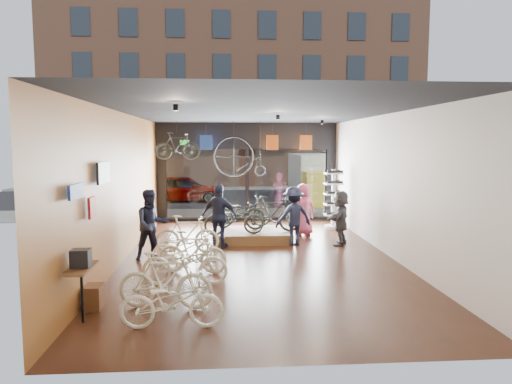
{
  "coord_description": "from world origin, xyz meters",
  "views": [
    {
      "loc": [
        -0.89,
        -11.83,
        2.99
      ],
      "look_at": [
        0.03,
        1.4,
        1.6
      ],
      "focal_mm": 32.0,
      "sensor_mm": 36.0,
      "label": 1
    }
  ],
  "objects": [
    {
      "name": "floor_bike_4",
      "position": [
        -1.89,
        -0.64,
        0.42
      ],
      "size": [
        1.65,
        0.72,
        0.84
      ],
      "primitive_type": "imported",
      "rotation": [
        0.0,
        0.0,
        1.68
      ],
      "color": "silver",
      "rests_on": "ground_plane"
    },
    {
      "name": "floor_bike_3",
      "position": [
        -1.64,
        -1.37,
        0.49
      ],
      "size": [
        1.71,
        0.83,
        0.99
      ],
      "primitive_type": "imported",
      "rotation": [
        0.0,
        0.0,
        1.34
      ],
      "color": "silver",
      "rests_on": "ground_plane"
    },
    {
      "name": "ground_plane",
      "position": [
        0.0,
        0.0,
        -0.02
      ],
      "size": [
        7.0,
        12.0,
        0.04
      ],
      "primitive_type": "cube",
      "color": "black",
      "rests_on": "ground"
    },
    {
      "name": "exit_sign",
      "position": [
        -2.4,
        5.88,
        3.05
      ],
      "size": [
        0.35,
        0.06,
        0.18
      ],
      "primitive_type": "cube",
      "color": "#198C26",
      "rests_on": "storefront"
    },
    {
      "name": "display_bike_mid",
      "position": [
        0.58,
        2.1,
        0.84
      ],
      "size": [
        1.87,
        1.09,
        1.09
      ],
      "primitive_type": "imported",
      "rotation": [
        0.0,
        0.0,
        1.23
      ],
      "color": "black",
      "rests_on": "display_platform"
    },
    {
      "name": "street_road",
      "position": [
        0.0,
        15.0,
        -0.01
      ],
      "size": [
        30.0,
        18.0,
        0.02
      ],
      "primitive_type": "cube",
      "color": "black",
      "rests_on": "ground"
    },
    {
      "name": "street_car",
      "position": [
        -3.0,
        12.0,
        0.69
      ],
      "size": [
        4.04,
        1.62,
        1.38
      ],
      "primitive_type": "imported",
      "rotation": [
        0.0,
        0.0,
        1.57
      ],
      "color": "gray",
      "rests_on": "street_road"
    },
    {
      "name": "display_bike_right",
      "position": [
        -0.3,
        2.81,
        0.79
      ],
      "size": [
        1.97,
        0.99,
        0.99
      ],
      "primitive_type": "imported",
      "rotation": [
        0.0,
        0.0,
        1.76
      ],
      "color": "black",
      "rests_on": "display_platform"
    },
    {
      "name": "ceiling",
      "position": [
        0.0,
        0.0,
        3.82
      ],
      "size": [
        7.0,
        12.0,
        0.04
      ],
      "primitive_type": "cube",
      "color": "black",
      "rests_on": "ground"
    },
    {
      "name": "wall_merch",
      "position": [
        -3.38,
        -3.5,
        1.3
      ],
      "size": [
        0.4,
        2.4,
        2.6
      ],
      "primitive_type": null,
      "color": "navy",
      "rests_on": "wall_left"
    },
    {
      "name": "floor_bike_1",
      "position": [
        -1.97,
        -3.67,
        0.53
      ],
      "size": [
        1.8,
        0.76,
        1.05
      ],
      "primitive_type": "imported",
      "rotation": [
        0.0,
        0.0,
        1.41
      ],
      "color": "silver",
      "rests_on": "ground_plane"
    },
    {
      "name": "floor_bike_0",
      "position": [
        -1.75,
        -4.58,
        0.44
      ],
      "size": [
        1.68,
        0.6,
        0.88
      ],
      "primitive_type": "imported",
      "rotation": [
        0.0,
        0.0,
        1.56
      ],
      "color": "silver",
      "rests_on": "ground_plane"
    },
    {
      "name": "floor_bike_5",
      "position": [
        -1.92,
        0.56,
        0.53
      ],
      "size": [
        1.8,
        0.65,
        1.06
      ],
      "primitive_type": "imported",
      "rotation": [
        0.0,
        0.0,
        1.48
      ],
      "color": "silver",
      "rests_on": "ground_plane"
    },
    {
      "name": "floor_bike_2",
      "position": [
        -1.74,
        -2.26,
        0.48
      ],
      "size": [
        1.84,
        0.71,
        0.96
      ],
      "primitive_type": "imported",
      "rotation": [
        0.0,
        0.0,
        1.53
      ],
      "color": "silver",
      "rests_on": "ground_plane"
    },
    {
      "name": "opposite_building",
      "position": [
        0.0,
        21.5,
        7.0
      ],
      "size": [
        26.0,
        5.0,
        14.0
      ],
      "primitive_type": "cube",
      "color": "brown",
      "rests_on": "ground"
    },
    {
      "name": "wall_right",
      "position": [
        3.52,
        0.0,
        1.9
      ],
      "size": [
        0.04,
        12.0,
        3.8
      ],
      "primitive_type": "cube",
      "color": "beige",
      "rests_on": "ground"
    },
    {
      "name": "display_platform",
      "position": [
        -0.05,
        2.21,
        0.15
      ],
      "size": [
        2.4,
        1.8,
        0.3
      ],
      "primitive_type": "cube",
      "color": "brown",
      "rests_on": "ground_plane"
    },
    {
      "name": "sidewalk_near",
      "position": [
        0.0,
        7.2,
        0.06
      ],
      "size": [
        30.0,
        2.4,
        0.12
      ],
      "primitive_type": "cube",
      "color": "slate",
      "rests_on": "ground"
    },
    {
      "name": "hung_bike",
      "position": [
        -2.52,
        4.2,
        2.93
      ],
      "size": [
        1.63,
        0.66,
        0.95
      ],
      "primitive_type": "imported",
      "rotation": [
        0.0,
        0.0,
        1.43
      ],
      "color": "black",
      "rests_on": "ceiling"
    },
    {
      "name": "jersey_mid",
      "position": [
        0.91,
        5.2,
        3.05
      ],
      "size": [
        0.45,
        0.03,
        0.55
      ],
      "primitive_type": "cube",
      "color": "#CC5919",
      "rests_on": "ceiling"
    },
    {
      "name": "customer_3",
      "position": [
        1.15,
        1.39,
        0.87
      ],
      "size": [
        1.27,
        0.95,
        1.74
      ],
      "primitive_type": "imported",
      "rotation": [
        0.0,
        0.0,
        3.44
      ],
      "color": "#161C33",
      "rests_on": "ground_plane"
    },
    {
      "name": "wall_left",
      "position": [
        -3.52,
        0.0,
        1.9
      ],
      "size": [
        0.04,
        12.0,
        3.8
      ],
      "primitive_type": "cube",
      "color": "#A5612E",
      "rests_on": "ground"
    },
    {
      "name": "sunglasses_rack",
      "position": [
        2.95,
        3.94,
        1.05
      ],
      "size": [
        0.69,
        0.6,
        2.11
      ],
      "primitive_type": null,
      "rotation": [
        0.0,
        0.0,
        -0.15
      ],
      "color": "white",
      "rests_on": "ground_plane"
    },
    {
      "name": "customer_1",
      "position": [
        -2.78,
        -0.04,
        0.92
      ],
      "size": [
        1.11,
        1.02,
        1.83
      ],
      "primitive_type": "imported",
      "rotation": [
        0.0,
        0.0,
        0.46
      ],
      "color": "#161C33",
      "rests_on": "ground_plane"
    },
    {
      "name": "box_truck",
      "position": [
        3.83,
        11.0,
        1.23
      ],
      "size": [
        2.08,
        6.24,
        2.46
      ],
      "primitive_type": null,
      "color": "silver",
      "rests_on": "street_road"
    },
    {
      "name": "sidewalk_far",
      "position": [
        0.0,
        19.0,
        0.06
      ],
      "size": [
        30.0,
        2.0,
        0.12
      ],
      "primitive_type": "cube",
      "color": "slate",
      "rests_on": "ground"
    },
    {
      "name": "customer_4",
      "position": [
        1.68,
        2.82,
        0.85
      ],
      "size": [
        0.95,
        0.74,
        1.71
      ],
      "primitive_type": "imported",
      "rotation": [
        0.0,
        0.0,
        3.41
      ],
      "color": "#CC4C72",
      "rests_on": "ground_plane"
    },
    {
      "name": "display_bike_left",
      "position": [
        -0.61,
        1.58,
        0.77
      ],
      "size": [
        1.85,
        0.84,
        0.94
      ],
      "primitive_type": "imported",
      "rotation": [
        0.0,
        0.0,
        1.7
      ],
      "color": "black",
      "rests_on": "display_platform"
    },
    {
      "name": "customer_5",
      "position": [
        2.55,
        1.34,
        0.81
      ],
      "size": [
        1.12,
        1.56,
        1.63
      ],
      "primitive_type": "imported",
      "rotation": [
        0.0,
        0.0,
        4.24
      ],
      "color": "#3F3F44",
      "rests_on": "ground_plane"
    },
    {
      "name": "wall_back",
      "position": [
        0.0,
        -6.02,
        1.9
      ],
      "size": [
        7.0,
        0.04,
        3.8
      ],
      "primitive_type": "cube",
      "color": "beige",
      "rests_on": "ground"
    },
    {
      "name": "jersey_left",
      "position": [
        -1.56,
        5.2,
        3.05
      ],
      "size": [
        0.45,
        0.03,
        0.55
      ],
      "primitive_type": "cube",
      "color": "#1E3F99",
      "rests_on": "ceiling"
    },
    {
      "name": "customer_2",
      "position": [
        -1.04,
        1.14,
        0.92
      ],
      "size": [
        1.17,
        0.85,
        1.85
      ],
      "primitive_type": "imported",
      "rotation": [
        0.0,
        0.0,
        2.73
      ],
      "color": "#161C33",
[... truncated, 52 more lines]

